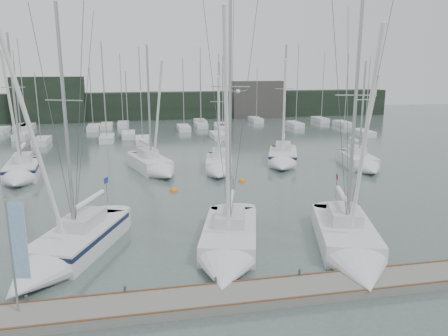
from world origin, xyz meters
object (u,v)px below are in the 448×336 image
(sailboat_mid_b, at_px, (156,167))
(buoy_a, at_px, (174,191))
(sailboat_mid_a, at_px, (21,173))
(buoy_b, at_px, (242,181))
(sailboat_mid_d, at_px, (283,159))
(sailboat_near_center, at_px, (228,250))
(sailboat_near_right, at_px, (352,249))
(sailboat_mid_e, at_px, (362,164))
(sailboat_mid_c, at_px, (219,167))
(dock_banner, at_px, (16,247))
(sailboat_near_left, at_px, (62,253))

(sailboat_mid_b, relative_size, buoy_a, 19.76)
(sailboat_mid_a, bearing_deg, buoy_b, -17.29)
(sailboat_mid_b, bearing_deg, sailboat_mid_d, -13.95)
(sailboat_near_center, height_order, sailboat_near_right, sailboat_near_center)
(sailboat_near_center, xyz_separation_m, sailboat_near_right, (6.42, -1.27, 0.04))
(sailboat_near_center, bearing_deg, sailboat_mid_e, 60.66)
(sailboat_mid_b, bearing_deg, sailboat_mid_e, -24.07)
(buoy_b, bearing_deg, sailboat_mid_c, 111.78)
(sailboat_mid_b, xyz_separation_m, sailboat_mid_c, (5.91, -1.11, -0.03))
(sailboat_mid_a, relative_size, buoy_a, 21.11)
(sailboat_near_center, height_order, sailboat_mid_b, sailboat_near_center)
(dock_banner, bearing_deg, sailboat_near_center, 37.31)
(sailboat_near_right, xyz_separation_m, buoy_b, (-1.94, 16.45, -0.56))
(sailboat_mid_c, bearing_deg, sailboat_near_right, -69.01)
(sailboat_mid_c, bearing_deg, sailboat_mid_d, 26.04)
(sailboat_near_center, distance_m, buoy_a, 13.48)
(sailboat_mid_d, distance_m, sailboat_mid_e, 7.81)
(sailboat_mid_e, height_order, dock_banner, sailboat_mid_e)
(sailboat_mid_c, xyz_separation_m, buoy_b, (1.38, -3.46, -0.58))
(sailboat_near_left, relative_size, sailboat_near_center, 0.92)
(buoy_a, bearing_deg, buoy_b, 16.51)
(sailboat_mid_b, xyz_separation_m, buoy_a, (1.15, -6.39, -0.60))
(dock_banner, bearing_deg, sailboat_mid_a, 117.30)
(sailboat_near_right, bearing_deg, buoy_b, 113.39)
(sailboat_mid_a, distance_m, sailboat_mid_d, 24.71)
(sailboat_mid_d, bearing_deg, sailboat_mid_a, -157.76)
(buoy_a, bearing_deg, sailboat_near_right, -61.07)
(buoy_a, relative_size, buoy_b, 1.09)
(sailboat_mid_e, bearing_deg, sailboat_near_center, -126.36)
(sailboat_mid_e, xyz_separation_m, buoy_a, (-18.84, -3.92, -0.58))
(sailboat_mid_d, bearing_deg, sailboat_mid_b, -157.27)
(sailboat_near_center, distance_m, sailboat_near_right, 6.55)
(sailboat_near_center, height_order, buoy_b, sailboat_near_center)
(sailboat_mid_a, distance_m, sailboat_mid_e, 31.89)
(sailboat_near_right, bearing_deg, sailboat_mid_d, 97.20)
(sailboat_near_right, bearing_deg, sailboat_mid_b, 130.38)
(sailboat_near_right, relative_size, sailboat_mid_d, 1.12)
(sailboat_near_center, bearing_deg, sailboat_mid_b, 113.60)
(sailboat_near_left, xyz_separation_m, sailboat_mid_a, (-6.18, 18.20, 0.08))
(sailboat_near_left, height_order, sailboat_mid_c, sailboat_near_left)
(sailboat_mid_a, bearing_deg, sailboat_near_left, -76.31)
(sailboat_near_left, xyz_separation_m, sailboat_mid_e, (25.65, 16.15, -0.02))
(sailboat_near_left, bearing_deg, sailboat_mid_b, 95.03)
(sailboat_mid_c, distance_m, buoy_a, 7.13)
(sailboat_near_center, height_order, sailboat_mid_d, sailboat_near_center)
(sailboat_mid_b, height_order, sailboat_mid_d, sailboat_mid_d)
(sailboat_mid_c, height_order, dock_banner, sailboat_mid_c)
(sailboat_near_right, distance_m, dock_banner, 16.05)
(sailboat_near_left, distance_m, sailboat_mid_a, 19.22)
(sailboat_mid_d, bearing_deg, dock_banner, -108.60)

